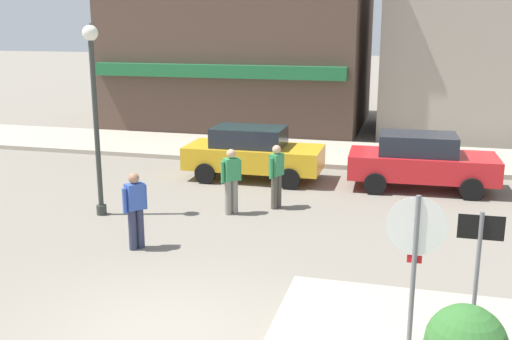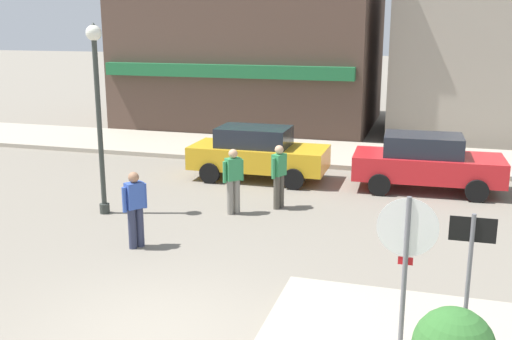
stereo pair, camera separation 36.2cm
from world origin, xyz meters
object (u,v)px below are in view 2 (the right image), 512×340
Objects in this scene: parked_car_second at (426,162)px; pedestrian_crossing_far at (279,175)px; stop_sign at (406,252)px; parked_car_nearest at (258,152)px; pedestrian_crossing_near at (233,179)px; pedestrian_kerb_side at (135,207)px; lamp_post at (97,92)px; one_way_sign at (469,269)px.

pedestrian_crossing_far is at bearing -141.68° from parked_car_second.
stop_sign is 0.57× the size of parked_car_second.
parked_car_nearest is 2.49× the size of pedestrian_crossing_near.
pedestrian_crossing_near and pedestrian_crossing_far have the same top height.
pedestrian_kerb_side is (-5.64, -6.21, 0.06)m from parked_car_second.
stop_sign is 9.93m from parked_car_nearest.
one_way_sign is at bearing -28.36° from lamp_post.
parked_car_nearest is 3.40m from pedestrian_crossing_near.
parked_car_nearest is 6.14m from pedestrian_kerb_side.
lamp_post is 3.79m from pedestrian_crossing_near.
parked_car_second is at bearing 88.95° from stop_sign.
pedestrian_crossing_near is at bearing 65.91° from pedestrian_kerb_side.
parked_car_second is (-0.67, 8.75, -0.52)m from one_way_sign.
pedestrian_crossing_near is at bearing 15.74° from lamp_post.
stop_sign is 8.90m from parked_car_second.
parked_car_nearest is 2.49× the size of pedestrian_kerb_side.
pedestrian_crossing_far is (-3.49, -2.75, 0.06)m from parked_car_second.
pedestrian_crossing_near is (0.37, -3.38, 0.06)m from parked_car_nearest.
one_way_sign is 0.52× the size of parked_car_nearest.
pedestrian_kerb_side is at bearing 154.06° from stop_sign.
pedestrian_crossing_far reaches higher than parked_car_nearest.
one_way_sign is 8.79m from parked_car_second.
lamp_post reaches higher than pedestrian_crossing_far.
stop_sign reaches higher than pedestrian_crossing_far.
stop_sign is 6.89m from pedestrian_crossing_near.
stop_sign reaches higher than parked_car_nearest.
lamp_post is 8.91m from parked_car_second.
stop_sign is 0.57× the size of parked_car_nearest.
pedestrian_crossing_far is (3.98, 1.60, -2.09)m from lamp_post.
pedestrian_crossing_near is 1.00× the size of pedestrian_crossing_far.
lamp_post is at bearing -164.26° from pedestrian_crossing_near.
pedestrian_crossing_near is (-5.10, 5.25, -0.46)m from one_way_sign.
one_way_sign is 1.30× the size of pedestrian_kerb_side.
one_way_sign reaches higher than parked_car_nearest.
lamp_post is at bearing 151.64° from one_way_sign.
pedestrian_crossing_far is (-3.32, 6.12, -0.65)m from stop_sign.
pedestrian_kerb_side is (1.83, -1.85, -2.09)m from lamp_post.
one_way_sign is at bearing -55.28° from pedestrian_crossing_far.
parked_car_second is 4.44m from pedestrian_crossing_far.
pedestrian_kerb_side is at bearing -45.35° from lamp_post.
parked_car_second is 8.39m from pedestrian_kerb_side.
pedestrian_crossing_near reaches higher than parked_car_nearest.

